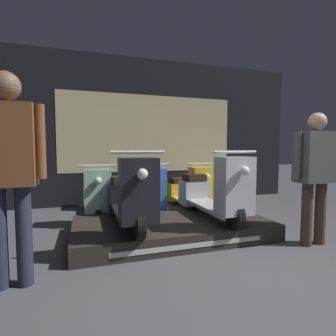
{
  "coord_description": "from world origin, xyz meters",
  "views": [
    {
      "loc": [
        -1.43,
        -1.82,
        1.19
      ],
      "look_at": [
        -0.11,
        2.26,
        0.89
      ],
      "focal_mm": 28.0,
      "sensor_mm": 36.0,
      "label": 1
    }
  ],
  "objects_px": {
    "scooter_display_left": "(130,196)",
    "scooter_backrow_0": "(96,196)",
    "scooter_backrow_1": "(145,193)",
    "person_left_browsing": "(8,161)",
    "scooter_backrow_2": "(189,191)",
    "scooter_display_right": "(213,192)",
    "person_right_browsing": "(315,167)"
  },
  "relations": [
    {
      "from": "scooter_display_right",
      "to": "scooter_display_left",
      "type": "bearing_deg",
      "value": 180.0
    },
    {
      "from": "scooter_display_left",
      "to": "scooter_display_right",
      "type": "height_order",
      "value": "same"
    },
    {
      "from": "scooter_display_left",
      "to": "scooter_backrow_0",
      "type": "bearing_deg",
      "value": 104.07
    },
    {
      "from": "scooter_backrow_2",
      "to": "person_right_browsing",
      "type": "bearing_deg",
      "value": -71.44
    },
    {
      "from": "scooter_backrow_2",
      "to": "person_right_browsing",
      "type": "xyz_separation_m",
      "value": [
        0.75,
        -2.24,
        0.61
      ]
    },
    {
      "from": "scooter_backrow_0",
      "to": "person_right_browsing",
      "type": "distance_m",
      "value": 3.43
    },
    {
      "from": "scooter_backrow_0",
      "to": "person_right_browsing",
      "type": "bearing_deg",
      "value": -41.46
    },
    {
      "from": "scooter_backrow_2",
      "to": "scooter_display_right",
      "type": "bearing_deg",
      "value": -99.45
    },
    {
      "from": "scooter_display_left",
      "to": "scooter_backrow_0",
      "type": "height_order",
      "value": "scooter_display_left"
    },
    {
      "from": "scooter_display_left",
      "to": "scooter_display_right",
      "type": "bearing_deg",
      "value": 0.0
    },
    {
      "from": "scooter_backrow_2",
      "to": "person_left_browsing",
      "type": "xyz_separation_m",
      "value": [
        -2.58,
        -2.24,
        0.72
      ]
    },
    {
      "from": "scooter_backrow_0",
      "to": "scooter_display_right",
      "type": "bearing_deg",
      "value": -43.0
    },
    {
      "from": "scooter_display_left",
      "to": "scooter_backrow_0",
      "type": "distance_m",
      "value": 1.5
    },
    {
      "from": "scooter_display_right",
      "to": "scooter_backrow_0",
      "type": "bearing_deg",
      "value": 137.0
    },
    {
      "from": "scooter_backrow_2",
      "to": "person_right_browsing",
      "type": "relative_size",
      "value": 1.03
    },
    {
      "from": "scooter_display_left",
      "to": "person_left_browsing",
      "type": "bearing_deg",
      "value": -145.4
    },
    {
      "from": "scooter_display_right",
      "to": "scooter_backrow_2",
      "type": "distance_m",
      "value": 1.47
    },
    {
      "from": "scooter_display_left",
      "to": "scooter_backrow_0",
      "type": "relative_size",
      "value": 1.0
    },
    {
      "from": "scooter_backrow_1",
      "to": "person_right_browsing",
      "type": "bearing_deg",
      "value": -53.73
    },
    {
      "from": "scooter_backrow_1",
      "to": "person_right_browsing",
      "type": "relative_size",
      "value": 1.03
    },
    {
      "from": "scooter_display_right",
      "to": "person_left_browsing",
      "type": "distance_m",
      "value": 2.52
    },
    {
      "from": "scooter_display_right",
      "to": "person_right_browsing",
      "type": "xyz_separation_m",
      "value": [
        0.99,
        -0.8,
        0.39
      ]
    },
    {
      "from": "scooter_display_right",
      "to": "person_right_browsing",
      "type": "distance_m",
      "value": 1.33
    },
    {
      "from": "scooter_backrow_1",
      "to": "person_left_browsing",
      "type": "xyz_separation_m",
      "value": [
        -1.69,
        -2.24,
        0.72
      ]
    },
    {
      "from": "scooter_backrow_2",
      "to": "scooter_display_left",
      "type": "bearing_deg",
      "value": -134.66
    },
    {
      "from": "scooter_display_left",
      "to": "person_right_browsing",
      "type": "relative_size",
      "value": 1.03
    },
    {
      "from": "scooter_display_left",
      "to": "scooter_display_right",
      "type": "distance_m",
      "value": 1.18
    },
    {
      "from": "scooter_display_right",
      "to": "scooter_backrow_2",
      "type": "relative_size",
      "value": 1.0
    },
    {
      "from": "scooter_backrow_0",
      "to": "scooter_backrow_1",
      "type": "xyz_separation_m",
      "value": [
        0.89,
        0.0,
        0.0
      ]
    },
    {
      "from": "scooter_backrow_0",
      "to": "person_right_browsing",
      "type": "xyz_separation_m",
      "value": [
        2.53,
        -2.24,
        0.61
      ]
    },
    {
      "from": "scooter_display_left",
      "to": "person_left_browsing",
      "type": "relative_size",
      "value": 0.91
    },
    {
      "from": "scooter_backrow_1",
      "to": "scooter_display_right",
      "type": "bearing_deg",
      "value": -65.63
    }
  ]
}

